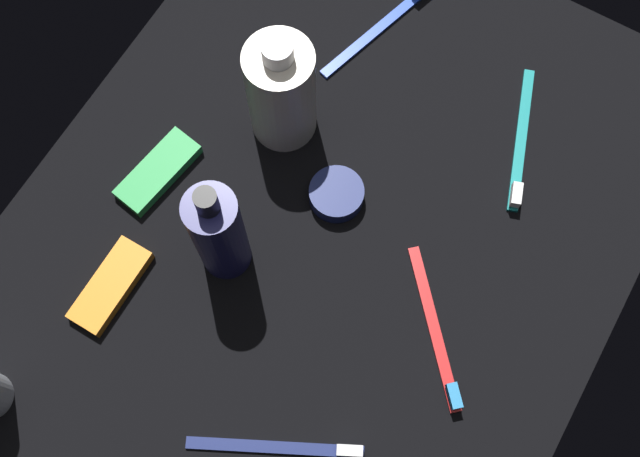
% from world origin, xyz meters
% --- Properties ---
extents(ground_plane, '(0.84, 0.64, 0.01)m').
position_xyz_m(ground_plane, '(0.00, 0.00, -0.01)').
color(ground_plane, black).
extents(lotion_bottle, '(0.05, 0.05, 0.18)m').
position_xyz_m(lotion_bottle, '(0.07, -0.08, 0.08)').
color(lotion_bottle, navy).
rests_on(lotion_bottle, ground_plane).
extents(bodywash_bottle, '(0.07, 0.07, 0.16)m').
position_xyz_m(bodywash_bottle, '(-0.10, -0.11, 0.07)').
color(bodywash_bottle, silver).
rests_on(bodywash_bottle, ground_plane).
extents(toothbrush_blue, '(0.18, 0.06, 0.02)m').
position_xyz_m(toothbrush_blue, '(-0.27, -0.07, 0.01)').
color(toothbrush_blue, blue).
rests_on(toothbrush_blue, ground_plane).
extents(toothbrush_teal, '(0.17, 0.07, 0.02)m').
position_xyz_m(toothbrush_teal, '(-0.21, 0.14, 0.01)').
color(toothbrush_teal, teal).
rests_on(toothbrush_teal, ground_plane).
extents(toothbrush_navy, '(0.09, 0.17, 0.02)m').
position_xyz_m(toothbrush_navy, '(0.21, 0.08, 0.01)').
color(toothbrush_navy, navy).
rests_on(toothbrush_navy, ground_plane).
extents(toothbrush_red, '(0.14, 0.13, 0.02)m').
position_xyz_m(toothbrush_red, '(0.03, 0.16, 0.01)').
color(toothbrush_red, red).
rests_on(toothbrush_red, ground_plane).
extents(snack_bar_green, '(0.11, 0.06, 0.01)m').
position_xyz_m(snack_bar_green, '(0.03, -0.20, 0.01)').
color(snack_bar_green, green).
rests_on(snack_bar_green, ground_plane).
extents(snack_bar_orange, '(0.10, 0.04, 0.01)m').
position_xyz_m(snack_bar_orange, '(0.16, -0.16, 0.01)').
color(snack_bar_orange, orange).
rests_on(snack_bar_orange, ground_plane).
extents(cream_tin_left, '(0.06, 0.06, 0.02)m').
position_xyz_m(cream_tin_left, '(-0.05, -0.01, 0.01)').
color(cream_tin_left, navy).
rests_on(cream_tin_left, ground_plane).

